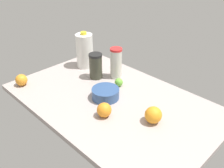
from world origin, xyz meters
TOP-DOWN VIEW (x-y plane):
  - countertop at (0.00, 0.00)cm, footprint 120.00×76.00cm
  - shaker_bottle at (25.64, -10.74)cm, footprint 8.62×8.62cm
  - tumbler_cup at (16.87, -20.50)cm, footprint 7.71×7.71cm
  - mixing_bowl at (3.65, 1.65)cm, footprint 15.79×15.79cm
  - milk_jug at (43.71, -16.60)cm, footprint 11.69×11.69cm
  - orange_far_back at (-28.89, 0.44)cm, footprint 8.61×8.61cm
  - orange_beside_bowl at (50.90, 28.65)cm, footprint 7.25×7.25cm
  - orange_near_front at (-8.28, 13.90)cm, footprint 7.66×7.66cm
  - lime_by_jug at (7.54, -13.47)cm, footprint 5.09×5.09cm

SIDE VIEW (x-z plane):
  - countertop at x=0.00cm, z-range 0.00..3.00cm
  - lime_by_jug at x=7.54cm, z-range 3.00..8.09cm
  - mixing_bowl at x=3.65cm, z-range 3.00..8.87cm
  - orange_beside_bowl at x=50.90cm, z-range 3.00..10.25cm
  - orange_near_front at x=-8.28cm, z-range 3.00..10.66cm
  - orange_far_back at x=-28.89cm, z-range 3.00..11.61cm
  - shaker_bottle at x=25.64cm, z-range 3.04..19.75cm
  - tumbler_cup at x=16.87cm, z-range 3.04..23.28cm
  - milk_jug at x=43.71cm, z-range 2.22..27.59cm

